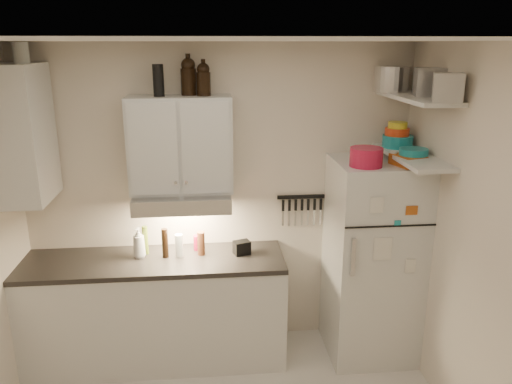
{
  "coord_description": "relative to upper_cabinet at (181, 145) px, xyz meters",
  "views": [
    {
      "loc": [
        -0.09,
        -2.55,
        2.59
      ],
      "look_at": [
        0.25,
        0.9,
        1.55
      ],
      "focal_mm": 35.0,
      "sensor_mm": 36.0,
      "label": 1
    }
  ],
  "objects": [
    {
      "name": "ceiling",
      "position": [
        0.3,
        -1.33,
        0.78
      ],
      "size": [
        3.2,
        3.0,
        0.02
      ],
      "primitive_type": "cube",
      "color": "white",
      "rests_on": "ground"
    },
    {
      "name": "back_wall",
      "position": [
        0.3,
        0.18,
        -0.53
      ],
      "size": [
        3.2,
        0.02,
        2.6
      ],
      "primitive_type": "cube",
      "color": "beige",
      "rests_on": "ground"
    },
    {
      "name": "right_wall",
      "position": [
        1.91,
        -1.33,
        -0.53
      ],
      "size": [
        0.02,
        3.0,
        2.6
      ],
      "primitive_type": "cube",
      "color": "beige",
      "rests_on": "ground"
    },
    {
      "name": "base_cabinet",
      "position": [
        -0.25,
        -0.14,
        -1.39
      ],
      "size": [
        2.1,
        0.6,
        0.88
      ],
      "primitive_type": "cube",
      "color": "silver",
      "rests_on": "floor"
    },
    {
      "name": "countertop",
      "position": [
        -0.25,
        -0.14,
        -0.93
      ],
      "size": [
        2.1,
        0.62,
        0.04
      ],
      "primitive_type": "cube",
      "color": "black",
      "rests_on": "base_cabinet"
    },
    {
      "name": "upper_cabinet",
      "position": [
        0.0,
        0.0,
        0.0
      ],
      "size": [
        0.8,
        0.33,
        0.75
      ],
      "primitive_type": "cube",
      "color": "silver",
      "rests_on": "back_wall"
    },
    {
      "name": "side_cabinet",
      "position": [
        -1.14,
        -0.14,
        0.12
      ],
      "size": [
        0.33,
        0.55,
        1.0
      ],
      "primitive_type": "cube",
      "color": "silver",
      "rests_on": "left_wall"
    },
    {
      "name": "range_hood",
      "position": [
        0.0,
        -0.06,
        -0.44
      ],
      "size": [
        0.76,
        0.46,
        0.12
      ],
      "primitive_type": "cube",
      "color": "silver",
      "rests_on": "back_wall"
    },
    {
      "name": "fridge",
      "position": [
        1.55,
        -0.18,
        -0.98
      ],
      "size": [
        0.7,
        0.68,
        1.7
      ],
      "primitive_type": "cube",
      "color": "silver",
      "rests_on": "floor"
    },
    {
      "name": "shelf_hi",
      "position": [
        1.75,
        -0.31,
        0.38
      ],
      "size": [
        0.3,
        0.95,
        0.03
      ],
      "primitive_type": "cube",
      "color": "silver",
      "rests_on": "right_wall"
    },
    {
      "name": "shelf_lo",
      "position": [
        1.75,
        -0.31,
        -0.07
      ],
      "size": [
        0.3,
        0.95,
        0.03
      ],
      "primitive_type": "cube",
      "color": "silver",
      "rests_on": "right_wall"
    },
    {
      "name": "knife_strip",
      "position": [
        1.0,
        0.15,
        -0.51
      ],
      "size": [
        0.42,
        0.02,
        0.03
      ],
      "primitive_type": "cube",
      "color": "black",
      "rests_on": "back_wall"
    },
    {
      "name": "dutch_oven",
      "position": [
        1.39,
        -0.34,
        -0.05
      ],
      "size": [
        0.27,
        0.27,
        0.14
      ],
      "primitive_type": "cylinder",
      "rotation": [
        0.0,
        0.0,
        0.13
      ],
      "color": "#AD1436",
      "rests_on": "fridge"
    },
    {
      "name": "book_stack",
      "position": [
        1.71,
        -0.35,
        -0.09
      ],
      "size": [
        0.24,
        0.28,
        0.08
      ],
      "primitive_type": "cube",
      "rotation": [
        0.0,
        0.0,
        0.28
      ],
      "color": "#B65416",
      "rests_on": "fridge"
    },
    {
      "name": "spice_jar",
      "position": [
        1.63,
        -0.26,
        -0.08
      ],
      "size": [
        0.06,
        0.06,
        0.09
      ],
      "primitive_type": "cylinder",
      "rotation": [
        0.0,
        0.0,
        0.08
      ],
      "color": "silver",
      "rests_on": "fridge"
    },
    {
      "name": "stock_pot",
      "position": [
        1.68,
        0.04,
        0.49
      ],
      "size": [
        0.32,
        0.32,
        0.2
      ],
      "primitive_type": "cylinder",
      "rotation": [
        0.0,
        0.0,
        -0.19
      ],
      "color": "silver",
      "rests_on": "shelf_hi"
    },
    {
      "name": "tin_a",
      "position": [
        1.82,
        -0.34,
        0.49
      ],
      "size": [
        0.24,
        0.22,
        0.2
      ],
      "primitive_type": "cube",
      "rotation": [
        0.0,
        0.0,
        -0.22
      ],
      "color": "#AAAAAD",
      "rests_on": "shelf_hi"
    },
    {
      "name": "tin_b",
      "position": [
        1.78,
        -0.71,
        0.48
      ],
      "size": [
        0.25,
        0.25,
        0.19
      ],
      "primitive_type": "cube",
      "rotation": [
        0.0,
        0.0,
        -0.39
      ],
      "color": "#AAAAAD",
      "rests_on": "shelf_hi"
    },
    {
      "name": "bowl_teal",
      "position": [
        1.74,
        -0.03,
        -0.0
      ],
      "size": [
        0.24,
        0.24,
        0.1
      ],
      "primitive_type": "cylinder",
      "color": "teal",
      "rests_on": "shelf_lo"
    },
    {
      "name": "bowl_orange",
      "position": [
        1.73,
        -0.03,
        0.08
      ],
      "size": [
        0.2,
        0.2,
        0.06
      ],
      "primitive_type": "cylinder",
      "color": "red",
      "rests_on": "bowl_teal"
    },
    {
      "name": "bowl_yellow",
      "position": [
        1.73,
        -0.03,
        0.13
      ],
      "size": [
        0.15,
        0.15,
        0.05
      ],
      "primitive_type": "cylinder",
      "color": "gold",
      "rests_on": "bowl_orange"
    },
    {
      "name": "plates",
      "position": [
        1.75,
        -0.34,
        -0.02
      ],
      "size": [
        0.28,
        0.28,
        0.05
      ],
      "primitive_type": "cylinder",
      "rotation": [
        0.0,
        0.0,
        -0.43
      ],
      "color": "teal",
      "rests_on": "shelf_lo"
    },
    {
      "name": "growler_a",
      "position": [
        0.08,
        0.06,
        0.52
      ],
      "size": [
        0.16,
        0.16,
        0.29
      ],
      "primitive_type": null,
      "rotation": [
        0.0,
        0.0,
        0.42
      ],
      "color": "black",
      "rests_on": "upper_cabinet"
    },
    {
      "name": "growler_b",
      "position": [
        0.19,
        0.0,
        0.5
      ],
      "size": [
        0.13,
        0.13,
        0.25
      ],
      "primitive_type": null,
      "rotation": [
        0.0,
        0.0,
        0.3
      ],
      "color": "black",
      "rests_on": "upper_cabinet"
    },
    {
      "name": "thermos_a",
      "position": [
        -0.14,
        -0.03,
        0.49
      ],
      "size": [
        0.1,
        0.1,
        0.24
      ],
      "primitive_type": "cylinder",
      "rotation": [
        0.0,
        0.0,
        0.25
      ],
      "color": "black",
      "rests_on": "upper_cabinet"
    },
    {
      "name": "thermos_b",
      "position": [
        -0.15,
        0.02,
        0.48
      ],
      "size": [
        0.08,
        0.08,
        0.21
      ],
      "primitive_type": "cylinder",
      "rotation": [
        0.0,
        0.0,
        0.21
      ],
      "color": "black",
      "rests_on": "upper_cabinet"
    },
    {
      "name": "side_jar",
      "position": [
        -1.07,
        -0.12,
        0.7
      ],
      "size": [
        0.13,
        0.13,
        0.14
      ],
      "primitive_type": "cylinder",
      "rotation": [
        0.0,
        0.0,
        -0.29
      ],
      "color": "silver",
      "rests_on": "side_cabinet"
    },
    {
      "name": "soap_bottle",
      "position": [
        -0.36,
        -0.09,
        -0.76
      ],
      "size": [
        0.14,
        0.14,
        0.28
      ],
      "primitive_type": "imported",
      "rotation": [
        0.0,
        0.0,
        -0.32
      ],
      "color": "silver",
      "rests_on": "countertop"
    },
    {
      "name": "pepper_mill",
      "position": [
        0.13,
        -0.08,
        -0.81
      ],
      "size": [
        0.07,
        0.07,
        0.2
      ],
      "primitive_type": "cylinder",
      "rotation": [
        0.0,
        0.0,
        0.2
      ],
      "color": "brown",
      "rests_on": "countertop"
    },
    {
      "name": "oil_bottle",
      "position": [
        -0.32,
        -0.02,
        -0.79
      ],
      "size": [
        0.06,
        0.06,
        0.24
      ],
      "primitive_type": "cylinder",
      "rotation": [
        0.0,
        0.0,
        0.38
      ],
      "color": "#5B741D",
      "rests_on": "countertop"
    },
    {
      "name": "vinegar_bottle",
      "position": [
        -0.15,
        -0.11,
        -0.78
      ],
      "size": [
        0.07,
        0.07,
        0.24
      ],
      "primitive_type": "cylinder",
      "rotation": [
        0.0,
        0.0,
        -0.34
      ],
      "color": "black",
      "rests_on": "countertop"
    },
    {
      "name": "clear_bottle",
      "position": [
        -0.04,
        -0.1,
        -0.81
      ],
      "size": [
        0.08,
        0.08,
        0.19
      ],
      "primitive_type": "cylinder",
      "rotation": [
        0.0,
        0.0,
        0.32
      ],
      "color": "silver",
      "rests_on": "countertop"
    },
    {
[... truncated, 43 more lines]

